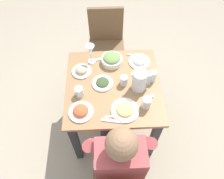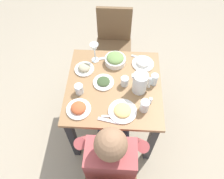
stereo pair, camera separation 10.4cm
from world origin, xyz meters
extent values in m
plane|color=tan|center=(0.00, 0.00, 0.00)|extent=(8.00, 8.00, 0.00)
cube|color=#997047|center=(0.00, 0.00, 0.72)|extent=(0.81, 0.81, 0.03)
cube|color=#232328|center=(-0.35, -0.35, 0.35)|extent=(0.06, 0.06, 0.70)
cube|color=#232328|center=(0.35, -0.35, 0.35)|extent=(0.06, 0.06, 0.70)
cube|color=#232328|center=(-0.35, 0.35, 0.35)|extent=(0.06, 0.06, 0.70)
cube|color=#232328|center=(0.35, 0.35, 0.35)|extent=(0.06, 0.06, 0.70)
cube|color=brown|center=(-0.16, -0.52, 0.22)|extent=(0.04, 0.04, 0.44)
cube|color=brown|center=(0.18, -0.52, 0.22)|extent=(0.04, 0.04, 0.44)
cube|color=brown|center=(0.01, -0.69, 0.45)|extent=(0.40, 0.40, 0.03)
cube|color=brown|center=(0.13, 0.86, 0.22)|extent=(0.04, 0.04, 0.44)
cube|color=brown|center=(-0.21, 0.86, 0.22)|extent=(0.04, 0.04, 0.44)
cube|color=brown|center=(0.13, 0.52, 0.22)|extent=(0.04, 0.04, 0.44)
cube|color=brown|center=(-0.21, 0.52, 0.22)|extent=(0.04, 0.04, 0.44)
cube|color=brown|center=(-0.04, 0.69, 0.45)|extent=(0.40, 0.40, 0.03)
cube|color=brown|center=(-0.04, 0.87, 0.67)|extent=(0.38, 0.04, 0.42)
cube|color=#B24C4C|center=(0.01, -0.66, 0.71)|extent=(0.32, 0.20, 0.50)
sphere|color=#936B4C|center=(0.01, -0.66, 1.08)|extent=(0.19, 0.19, 0.19)
cylinder|color=#2D3342|center=(-0.07, -0.47, 0.43)|extent=(0.11, 0.38, 0.11)
cylinder|color=#2D3342|center=(-0.07, -0.28, 0.23)|extent=(0.10, 0.10, 0.46)
cylinder|color=#B24C4C|center=(-0.19, -0.52, 0.74)|extent=(0.08, 0.23, 0.37)
cylinder|color=#2D3342|center=(0.10, -0.47, 0.43)|extent=(0.11, 0.38, 0.11)
cylinder|color=#2D3342|center=(0.10, -0.28, 0.23)|extent=(0.10, 0.10, 0.46)
cylinder|color=#B24C4C|center=(0.21, -0.52, 0.74)|extent=(0.08, 0.23, 0.37)
cylinder|color=silver|center=(0.21, -0.04, 0.83)|extent=(0.12, 0.12, 0.19)
cube|color=silver|center=(0.29, -0.04, 0.84)|extent=(0.02, 0.02, 0.11)
cube|color=silver|center=(0.16, -0.04, 0.91)|extent=(0.04, 0.03, 0.02)
cylinder|color=white|center=(0.00, 0.26, 0.76)|extent=(0.19, 0.19, 0.05)
ellipsoid|color=#759951|center=(0.00, 0.26, 0.79)|extent=(0.16, 0.16, 0.06)
cylinder|color=white|center=(-0.26, -0.26, 0.74)|extent=(0.19, 0.19, 0.01)
ellipsoid|color=#CC5B33|center=(-0.26, -0.26, 0.76)|extent=(0.12, 0.12, 0.06)
cylinder|color=white|center=(0.08, -0.26, 0.74)|extent=(0.22, 0.22, 0.01)
ellipsoid|color=#E0C670|center=(0.08, -0.26, 0.75)|extent=(0.14, 0.14, 0.04)
cylinder|color=white|center=(-0.27, 0.16, 0.74)|extent=(0.17, 0.17, 0.01)
ellipsoid|color=#B7AD89|center=(-0.27, 0.16, 0.76)|extent=(0.11, 0.11, 0.06)
cylinder|color=white|center=(-0.09, 0.02, 0.74)|extent=(0.18, 0.18, 0.01)
ellipsoid|color=#3D512D|center=(-0.09, 0.02, 0.75)|extent=(0.11, 0.11, 0.03)
cylinder|color=white|center=(0.25, 0.25, 0.74)|extent=(0.20, 0.20, 0.01)
ellipsoid|color=white|center=(0.25, 0.25, 0.76)|extent=(0.12, 0.12, 0.05)
cylinder|color=silver|center=(-0.28, -0.09, 0.77)|extent=(0.07, 0.07, 0.09)
cylinder|color=silver|center=(0.09, 0.01, 0.77)|extent=(0.07, 0.07, 0.09)
cylinder|color=silver|center=(0.34, 0.04, 0.78)|extent=(0.06, 0.06, 0.11)
cylinder|color=silver|center=(0.25, -0.23, 0.78)|extent=(0.07, 0.07, 0.11)
cylinder|color=silver|center=(-0.18, 0.28, 0.73)|extent=(0.07, 0.07, 0.01)
cylinder|color=silver|center=(-0.18, 0.28, 0.79)|extent=(0.01, 0.01, 0.10)
cone|color=silver|center=(-0.18, 0.28, 0.88)|extent=(0.08, 0.08, 0.09)
cylinder|color=white|center=(0.30, -0.16, 0.75)|extent=(0.03, 0.03, 0.04)
cylinder|color=#B2B2B7|center=(0.30, -0.16, 0.78)|extent=(0.03, 0.03, 0.01)
cube|color=silver|center=(-0.02, -0.34, 0.73)|extent=(0.17, 0.06, 0.01)
cube|color=silver|center=(0.01, -0.30, 0.73)|extent=(0.19, 0.03, 0.01)
cube|color=silver|center=(-0.10, 0.30, 0.73)|extent=(0.17, 0.07, 0.01)
cube|color=silver|center=(0.24, 0.32, 0.73)|extent=(0.18, 0.07, 0.01)
camera|label=1|loc=(-0.06, -1.10, 2.23)|focal=35.03mm
camera|label=2|loc=(0.04, -1.10, 2.23)|focal=35.03mm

